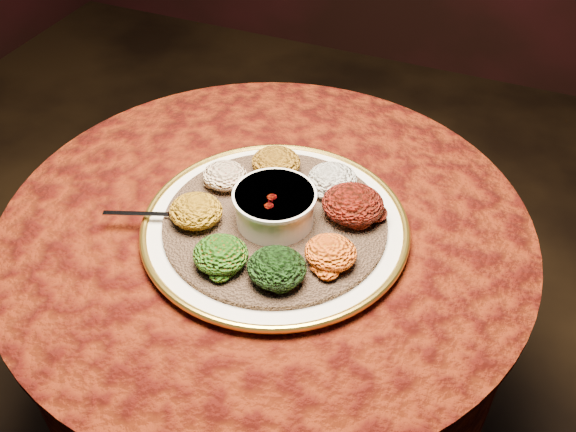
% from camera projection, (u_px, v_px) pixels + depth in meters
% --- Properties ---
extents(table, '(0.96, 0.96, 0.73)m').
position_uv_depth(table, '(268.00, 286.00, 1.27)').
color(table, black).
rests_on(table, ground).
extents(platter, '(0.57, 0.57, 0.02)m').
position_uv_depth(platter, '(275.00, 227.00, 1.12)').
color(platter, white).
rests_on(platter, table).
extents(injera, '(0.51, 0.51, 0.01)m').
position_uv_depth(injera, '(275.00, 222.00, 1.12)').
color(injera, brown).
rests_on(injera, platter).
extents(stew_bowl, '(0.14, 0.14, 0.06)m').
position_uv_depth(stew_bowl, '(275.00, 205.00, 1.09)').
color(stew_bowl, white).
rests_on(stew_bowl, injera).
extents(spoon, '(0.15, 0.07, 0.01)m').
position_uv_depth(spoon, '(174.00, 215.00, 1.11)').
color(spoon, silver).
rests_on(spoon, injera).
extents(portion_ayib, '(0.09, 0.09, 0.04)m').
position_uv_depth(portion_ayib, '(333.00, 179.00, 1.16)').
color(portion_ayib, silver).
rests_on(portion_ayib, injera).
extents(portion_kitfo, '(0.11, 0.10, 0.05)m').
position_uv_depth(portion_kitfo, '(353.00, 204.00, 1.10)').
color(portion_kitfo, black).
rests_on(portion_kitfo, injera).
extents(portion_tikil, '(0.09, 0.08, 0.04)m').
position_uv_depth(portion_tikil, '(331.00, 253.00, 1.02)').
color(portion_tikil, '#C08B10').
rests_on(portion_tikil, injera).
extents(portion_gomen, '(0.09, 0.09, 0.05)m').
position_uv_depth(portion_gomen, '(277.00, 268.00, 1.00)').
color(portion_gomen, black).
rests_on(portion_gomen, injera).
extents(portion_mixveg, '(0.09, 0.09, 0.04)m').
position_uv_depth(portion_mixveg, '(221.00, 254.00, 1.02)').
color(portion_mixveg, '#993309').
rests_on(portion_mixveg, injera).
extents(portion_kik, '(0.09, 0.09, 0.04)m').
position_uv_depth(portion_kik, '(196.00, 211.00, 1.10)').
color(portion_kik, '#B97D10').
rests_on(portion_kik, injera).
extents(portion_timatim, '(0.08, 0.08, 0.04)m').
position_uv_depth(portion_timatim, '(225.00, 176.00, 1.17)').
color(portion_timatim, maroon).
rests_on(portion_timatim, injera).
extents(portion_shiro, '(0.09, 0.09, 0.04)m').
position_uv_depth(portion_shiro, '(276.00, 162.00, 1.20)').
color(portion_shiro, '#865710').
rests_on(portion_shiro, injera).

